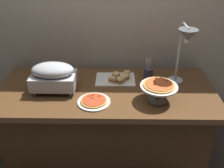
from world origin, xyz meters
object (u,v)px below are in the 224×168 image
at_px(pizza_plate_front, 94,101).
at_px(pizza_plate_center, 159,87).
at_px(chafing_dish, 53,75).
at_px(utensil_holder, 148,73).
at_px(heat_lamp, 185,42).
at_px(sauce_cup_near, 43,71).
at_px(sandwich_platter, 118,78).

height_order(pizza_plate_front, pizza_plate_center, pizza_plate_center).
bearing_deg(chafing_dish, pizza_plate_center, -9.26).
bearing_deg(utensil_holder, heat_lamp, -34.55).
xyz_separation_m(pizza_plate_front, sauce_cup_near, (-0.54, 0.50, 0.01)).
xyz_separation_m(pizza_plate_front, utensil_holder, (0.47, 0.40, 0.05)).
distance_m(heat_lamp, pizza_plate_front, 0.87).
distance_m(pizza_plate_front, pizza_plate_center, 0.53).
height_order(sandwich_platter, sauce_cup_near, sandwich_platter).
bearing_deg(sauce_cup_near, heat_lamp, -12.22).
distance_m(sandwich_platter, utensil_holder, 0.29).
height_order(heat_lamp, sandwich_platter, heat_lamp).
bearing_deg(pizza_plate_front, chafing_dish, 152.83).
height_order(pizza_plate_center, sandwich_platter, pizza_plate_center).
height_order(pizza_plate_center, sauce_cup_near, pizza_plate_center).
bearing_deg(pizza_plate_center, chafing_dish, 170.74).
bearing_deg(heat_lamp, utensil_holder, 145.45).
relative_size(pizza_plate_center, utensil_holder, 1.33).
xyz_separation_m(sandwich_platter, utensil_holder, (0.28, 0.03, 0.04)).
bearing_deg(pizza_plate_front, pizza_plate_center, 4.32).
bearing_deg(sandwich_platter, heat_lamp, -14.75).
bearing_deg(chafing_dish, sauce_cup_near, 120.55).
bearing_deg(pizza_plate_front, heat_lamp, 17.54).
relative_size(pizza_plate_center, sauce_cup_near, 4.16).
height_order(heat_lamp, utensil_holder, heat_lamp).
bearing_deg(utensil_holder, pizza_plate_center, -83.62).
xyz_separation_m(heat_lamp, utensil_holder, (-0.25, 0.17, -0.37)).
relative_size(sandwich_platter, sauce_cup_near, 5.05).
bearing_deg(sandwich_platter, sauce_cup_near, 169.65).
bearing_deg(sauce_cup_near, sandwich_platter, -10.35).
relative_size(pizza_plate_front, pizza_plate_center, 0.89).
bearing_deg(heat_lamp, pizza_plate_center, -137.67).
relative_size(heat_lamp, sandwich_platter, 1.54).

